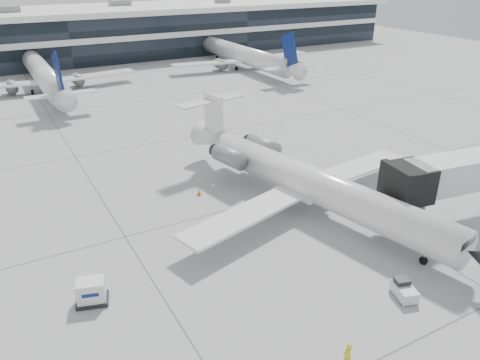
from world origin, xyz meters
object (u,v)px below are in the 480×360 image
baggage_tug (404,290)px  cargo_uld (91,292)px  regional_jet (308,181)px  ramp_worker (347,355)px

baggage_tug → cargo_uld: cargo_uld is taller
regional_jet → ramp_worker: size_ratio=19.66×
regional_jet → cargo_uld: regional_jet is taller
ramp_worker → cargo_uld: (-11.14, 12.50, -0.02)m
regional_jet → cargo_uld: size_ratio=14.09×
ramp_worker → cargo_uld: ramp_worker is taller
ramp_worker → baggage_tug: size_ratio=0.80×
baggage_tug → cargo_uld: 20.95m
baggage_tug → cargo_uld: size_ratio=0.90×
baggage_tug → cargo_uld: (-18.58, 9.69, 0.30)m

